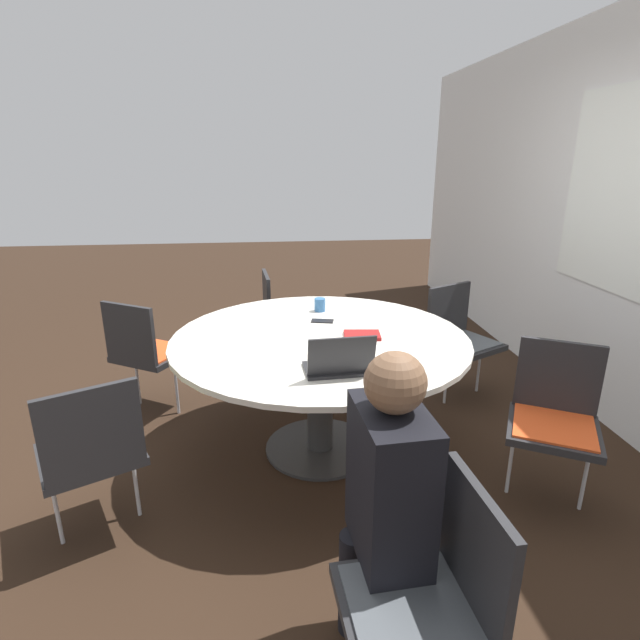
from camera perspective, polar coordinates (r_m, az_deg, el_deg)
The scene contains 13 objects.
ground_plane at distance 3.27m, azimuth -0.00°, elevation -14.45°, with size 16.00×16.00×0.00m, color black.
conference_table at distance 2.97m, azimuth -0.00°, elevation -4.19°, with size 1.74×1.74×0.76m.
chair_0 at distance 1.77m, azimuth 12.66°, elevation -28.02°, with size 0.47×0.45×0.85m.
chair_1 at distance 2.90m, azimuth 25.27°, elevation -9.45°, with size 0.58×0.59×0.85m.
chair_2 at distance 3.88m, azimuth 15.65°, elevation -1.44°, with size 0.57×0.58×0.85m.
chair_3 at distance 4.21m, azimuth -4.33°, elevation 0.77°, with size 0.47×0.46×0.85m.
chair_4 at distance 3.66m, azimuth -19.34°, elevation -3.00°, with size 0.58×0.59×0.85m.
chair_5 at distance 2.57m, azimuth -24.70°, elevation -13.08°, with size 0.57×0.58×0.85m.
person_0 at distance 1.78m, azimuth 7.48°, elevation -18.81°, with size 0.37×0.28×1.20m.
laptop at distance 2.42m, azimuth 2.20°, elevation -4.94°, with size 0.25×0.34×0.21m.
spiral_notebook at distance 2.92m, azimuth 4.83°, elevation -1.74°, with size 0.17×0.22×0.02m.
coffee_cup at distance 3.38m, azimuth -0.01°, elevation 1.76°, with size 0.08×0.08×0.09m.
cell_phone at distance 3.18m, azimuth 0.27°, elevation -0.11°, with size 0.10×0.15×0.01m.
Camera 1 is at (2.73, -0.30, 1.77)m, focal length 28.00 mm.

